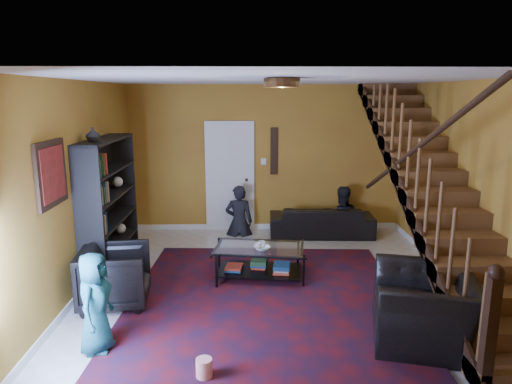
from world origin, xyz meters
TOP-DOWN VIEW (x-y plane):
  - floor at (0.00, 0.00)m, footprint 5.50×5.50m
  - room at (-1.33, 1.33)m, footprint 5.50×5.50m
  - staircase at (2.12, -0.00)m, footprint 0.95×5.02m
  - bookshelf at (-2.40, 0.60)m, footprint 0.35×1.80m
  - door at (-0.70, 2.73)m, footprint 0.82×0.05m
  - framed_picture at (-2.57, -0.90)m, footprint 0.04×0.74m
  - wall_hanging at (0.15, 2.73)m, footprint 0.14×0.03m
  - ceiling_fixture at (0.00, -0.80)m, footprint 0.40×0.40m
  - rug at (-0.15, -0.52)m, footprint 3.70×4.17m
  - sofa at (1.03, 2.30)m, footprint 1.96×0.84m
  - armchair_left at (-2.05, -0.55)m, footprint 0.91×0.89m
  - armchair_right at (1.50, -1.49)m, footprint 1.27×1.38m
  - person_adult_a at (-0.53, 2.35)m, footprint 0.53×0.35m
  - person_adult_b at (1.41, 2.35)m, footprint 0.73×0.60m
  - person_child at (-1.95, -1.61)m, footprint 0.39×0.55m
  - coffee_table at (-0.21, 0.25)m, footprint 1.35×0.91m
  - cup_a at (-0.18, 0.21)m, footprint 0.15×0.15m
  - cup_b at (-0.24, 0.15)m, footprint 0.12×0.12m
  - bowl at (-0.18, 0.12)m, footprint 0.29×0.29m
  - vase at (-2.41, 0.10)m, footprint 0.18×0.18m
  - popcorn_bucket at (-0.81, -2.12)m, footprint 0.17×0.17m

SIDE VIEW (x-z plane):
  - floor at x=0.00m, z-range 0.00..0.00m
  - rug at x=-0.15m, z-range 0.00..0.02m
  - room at x=-1.33m, z-range -2.70..2.80m
  - popcorn_bucket at x=-0.81m, z-range 0.02..0.20m
  - person_adult_b at x=1.41m, z-range -0.45..0.93m
  - person_adult_a at x=-0.53m, z-range -0.45..0.96m
  - coffee_table at x=-0.21m, z-range 0.04..0.52m
  - sofa at x=1.03m, z-range 0.00..0.56m
  - armchair_right at x=1.50m, z-range 0.00..0.75m
  - armchair_left at x=-2.05m, z-range 0.00..0.76m
  - bowl at x=-0.18m, z-range 0.48..0.53m
  - cup_b at x=-0.24m, z-range 0.48..0.57m
  - cup_a at x=-0.18m, z-range 0.48..0.57m
  - person_child at x=-1.95m, z-range 0.00..1.07m
  - bookshelf at x=-2.40m, z-range -0.04..1.96m
  - door at x=-0.70m, z-range 0.00..2.05m
  - staircase at x=2.12m, z-range -0.19..2.99m
  - wall_hanging at x=0.15m, z-range 1.10..2.00m
  - framed_picture at x=-2.57m, z-range 1.38..2.12m
  - vase at x=-2.41m, z-range 2.00..2.19m
  - ceiling_fixture at x=0.00m, z-range 2.69..2.79m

